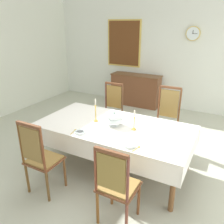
{
  "coord_description": "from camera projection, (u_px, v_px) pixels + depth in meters",
  "views": [
    {
      "loc": [
        1.53,
        -3.08,
        2.29
      ],
      "look_at": [
        -0.05,
        -0.14,
        0.99
      ],
      "focal_mm": 36.74,
      "sensor_mm": 36.0,
      "label": 1
    }
  ],
  "objects": [
    {
      "name": "chair_north_b",
      "position": [
        166.0,
        119.0,
        4.27
      ],
      "size": [
        0.44,
        0.42,
        1.21
      ],
      "rotation": [
        0.0,
        0.0,
        3.14
      ],
      "color": "brown",
      "rests_on": "ground"
    },
    {
      "name": "spoon_primary",
      "position": [
        138.0,
        147.0,
        2.97
      ],
      "size": [
        0.05,
        0.18,
        0.01
      ],
      "rotation": [
        0.0,
        0.0,
        -0.22
      ],
      "color": "gold",
      "rests_on": "tablecloth"
    },
    {
      "name": "soup_tureen",
      "position": [
        114.0,
        119.0,
        3.58
      ],
      "size": [
        0.28,
        0.28,
        0.22
      ],
      "color": "white",
      "rests_on": "tablecloth"
    },
    {
      "name": "ground",
      "position": [
        118.0,
        163.0,
        4.04
      ],
      "size": [
        7.23,
        6.46,
        0.04
      ],
      "primitive_type": "cube",
      "color": "#B6BAA6"
    },
    {
      "name": "chair_north_a",
      "position": [
        111.0,
        110.0,
        4.79
      ],
      "size": [
        0.44,
        0.42,
        1.14
      ],
      "rotation": [
        0.0,
        0.0,
        3.14
      ],
      "color": "brown",
      "rests_on": "ground"
    },
    {
      "name": "spoon_secondary",
      "position": [
        75.0,
        130.0,
        3.44
      ],
      "size": [
        0.05,
        0.18,
        0.01
      ],
      "rotation": [
        0.0,
        0.0,
        0.18
      ],
      "color": "gold",
      "rests_on": "tablecloth"
    },
    {
      "name": "dining_table",
      "position": [
        114.0,
        129.0,
        3.65
      ],
      "size": [
        2.41,
        1.22,
        0.77
      ],
      "color": "brown",
      "rests_on": "ground"
    },
    {
      "name": "chair_south_b",
      "position": [
        116.0,
        184.0,
        2.62
      ],
      "size": [
        0.44,
        0.42,
        1.08
      ],
      "color": "brown",
      "rests_on": "ground"
    },
    {
      "name": "mounted_clock",
      "position": [
        193.0,
        34.0,
        5.72
      ],
      "size": [
        0.35,
        0.06,
        0.35
      ],
      "color": "#D1B251"
    },
    {
      "name": "bowl_near_left",
      "position": [
        129.0,
        146.0,
        2.99
      ],
      "size": [
        0.15,
        0.15,
        0.03
      ],
      "color": "white",
      "rests_on": "tablecloth"
    },
    {
      "name": "tablecloth",
      "position": [
        114.0,
        129.0,
        3.65
      ],
      "size": [
        2.43,
        1.24,
        0.31
      ],
      "color": "white",
      "rests_on": "dining_table"
    },
    {
      "name": "framed_painting",
      "position": [
        124.0,
        43.0,
        6.68
      ],
      "size": [
        1.04,
        0.05,
        1.32
      ],
      "color": "#D1B251"
    },
    {
      "name": "chair_south_a",
      "position": [
        40.0,
        157.0,
        3.12
      ],
      "size": [
        0.44,
        0.42,
        1.13
      ],
      "color": "brown",
      "rests_on": "ground"
    },
    {
      "name": "back_wall",
      "position": [
        174.0,
        47.0,
        6.11
      ],
      "size": [
        7.23,
        0.08,
        3.36
      ],
      "primitive_type": "cube",
      "color": "silver",
      "rests_on": "ground"
    },
    {
      "name": "candlestick_east",
      "position": [
        134.0,
        122.0,
        3.43
      ],
      "size": [
        0.07,
        0.07,
        0.31
      ],
      "color": "gold",
      "rests_on": "tablecloth"
    },
    {
      "name": "bowl_near_right",
      "position": [
        80.0,
        132.0,
        3.36
      ],
      "size": [
        0.16,
        0.16,
        0.03
      ],
      "color": "white",
      "rests_on": "tablecloth"
    },
    {
      "name": "candlestick_west",
      "position": [
        96.0,
        112.0,
        3.71
      ],
      "size": [
        0.07,
        0.07,
        0.39
      ],
      "color": "gold",
      "rests_on": "tablecloth"
    },
    {
      "name": "sideboard",
      "position": [
        136.0,
        90.0,
        6.7
      ],
      "size": [
        1.44,
        0.48,
        0.9
      ],
      "rotation": [
        0.0,
        0.0,
        3.14
      ],
      "color": "brown",
      "rests_on": "ground"
    }
  ]
}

